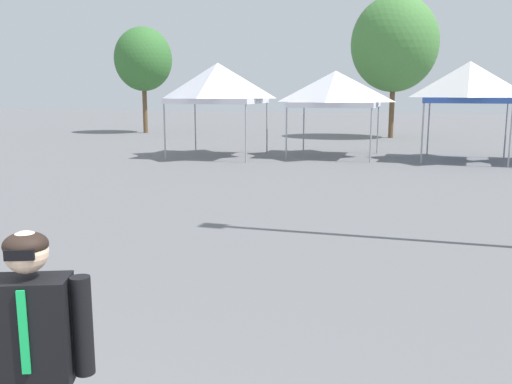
# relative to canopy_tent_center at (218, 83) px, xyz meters

# --- Properties ---
(canopy_tent_center) EXTENTS (3.53, 3.53, 3.65)m
(canopy_tent_center) POSITION_rel_canopy_tent_center_xyz_m (0.00, 0.00, 0.00)
(canopy_tent_center) COLOR #9E9EA3
(canopy_tent_center) RESTS_ON ground
(canopy_tent_behind_center) EXTENTS (3.39, 3.39, 3.35)m
(canopy_tent_behind_center) POSITION_rel_canopy_tent_center_xyz_m (4.35, 1.52, -0.22)
(canopy_tent_behind_center) COLOR #9E9EA3
(canopy_tent_behind_center) RESTS_ON ground
(canopy_tent_far_right) EXTENTS (3.15, 3.15, 3.63)m
(canopy_tent_far_right) POSITION_rel_canopy_tent_center_xyz_m (9.24, 1.60, 0.01)
(canopy_tent_far_right) COLOR #9E9EA3
(canopy_tent_far_right) RESTS_ON ground
(person_foreground) EXTENTS (0.61, 0.39, 1.78)m
(person_foreground) POSITION_rel_canopy_tent_center_xyz_m (6.26, -17.92, -1.84)
(person_foreground) COLOR #33384C
(person_foreground) RESTS_ON ground
(tree_behind_tents_right) EXTENTS (3.56, 3.56, 6.53)m
(tree_behind_tents_right) POSITION_rel_canopy_tent_center_xyz_m (-9.42, 10.78, 1.69)
(tree_behind_tents_right) COLOR brown
(tree_behind_tents_right) RESTS_ON ground
(tree_behind_tents_left) EXTENTS (4.75, 4.75, 7.77)m
(tree_behind_tents_left) POSITION_rel_canopy_tent_center_xyz_m (5.70, 11.67, 2.28)
(tree_behind_tents_left) COLOR brown
(tree_behind_tents_left) RESTS_ON ground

